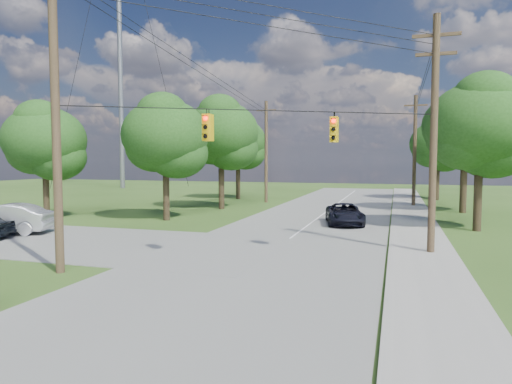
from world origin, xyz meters
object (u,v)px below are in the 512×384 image
(car_cross_silver, at_px, (4,219))
(car_main_north, at_px, (345,214))
(pole_sw, at_px, (55,105))
(pole_north_w, at_px, (266,151))
(pole_ne, at_px, (434,131))
(pole_north_e, at_px, (415,150))

(car_cross_silver, relative_size, car_main_north, 1.06)
(pole_sw, bearing_deg, pole_north_w, 90.77)
(pole_north_w, xyz_separation_m, car_cross_silver, (-8.79, -23.29, -4.25))
(pole_ne, distance_m, pole_north_e, 22.00)
(pole_ne, height_order, car_main_north, pole_ne)
(pole_sw, distance_m, car_main_north, 19.07)
(pole_north_w, relative_size, car_cross_silver, 1.94)
(car_cross_silver, xyz_separation_m, car_main_north, (17.98, 9.68, -0.18))
(pole_ne, bearing_deg, pole_sw, -150.62)
(pole_north_w, distance_m, car_cross_silver, 25.25)
(pole_ne, relative_size, car_cross_silver, 2.03)
(pole_north_w, relative_size, car_main_north, 2.05)
(car_main_north, bearing_deg, car_cross_silver, -163.36)
(pole_ne, relative_size, pole_north_e, 1.05)
(pole_north_e, distance_m, car_main_north, 15.06)
(pole_sw, relative_size, pole_north_e, 1.20)
(pole_north_e, bearing_deg, car_cross_silver, -134.25)
(pole_sw, height_order, car_cross_silver, pole_sw)
(pole_north_e, bearing_deg, pole_sw, -114.52)
(pole_north_e, distance_m, pole_north_w, 13.90)
(pole_north_w, height_order, car_main_north, pole_north_w)
(pole_ne, distance_m, car_cross_silver, 23.18)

